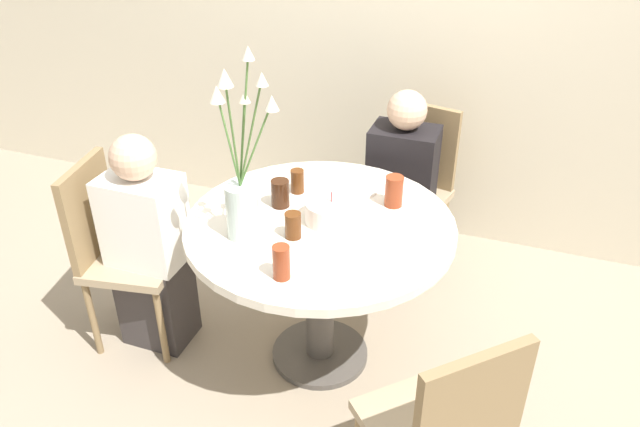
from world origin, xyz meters
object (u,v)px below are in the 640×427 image
Objects in this scene: birthday_cake at (331,211)px; drink_glass_3 at (281,262)px; drink_glass_2 at (297,181)px; drink_glass_4 at (280,193)px; person_guest at (149,251)px; drink_glass_0 at (293,225)px; person_woman at (401,194)px; flower_vase at (242,189)px; side_plate at (357,188)px; chair_left_flank at (116,244)px; drink_glass_1 at (394,191)px; chair_far_back at (414,180)px.

drink_glass_3 is (-0.04, -0.44, 0.02)m from birthday_cake.
drink_glass_3 is at bearing -73.45° from drink_glass_2.
drink_glass_4 is 0.69m from person_guest.
person_woman is (0.24, 0.92, -0.30)m from drink_glass_0.
birthday_cake is 0.29× the size of flower_vase.
side_plate is at bearing 24.86° from drink_glass_2.
chair_left_flank reaches higher than drink_glass_1.
chair_left_flank is at bearing -154.36° from drink_glass_2.
flower_vase is 0.69m from drink_glass_1.
person_woman is at bearing 57.99° from drink_glass_2.
chair_far_back is 6.90× the size of drink_glass_3.
side_plate is 0.22m from drink_glass_1.
drink_glass_1 is 0.44m from drink_glass_2.
flower_vase is at bearing -138.23° from drink_glass_1.
person_guest is at bearing -151.94° from side_plate.
flower_vase is at bearing -140.82° from birthday_cake.
person_guest is (-0.54, 0.08, -0.46)m from flower_vase.
person_woman reaches higher than drink_glass_0.
person_woman and person_guest have the same top height.
chair_far_back is at bearing 75.92° from drink_glass_0.
drink_glass_0 is 0.79m from person_guest.
drink_glass_0 is (0.88, 0.01, 0.29)m from chair_left_flank.
drink_glass_1 is at bearing -81.17° from chair_left_flank.
drink_glass_2 is (0.06, 0.41, -0.16)m from flower_vase.
birthday_cake is 0.89m from person_guest.
chair_left_flank reaches higher than birthday_cake.
flower_vase reaches higher than birthday_cake.
chair_far_back is 8.48× the size of drink_glass_2.
person_woman reaches higher than birthday_cake.
drink_glass_0 is 1.00× the size of drink_glass_2.
person_woman is at bearing 79.92° from birthday_cake.
chair_left_flank is at bearing -123.94° from chair_far_back.
birthday_cake reaches higher than drink_glass_3.
chair_left_flank is at bearing -154.55° from side_plate.
flower_vase is 7.09× the size of drink_glass_2.
drink_glass_3 is at bearing -98.35° from person_woman.
flower_vase reaches higher than drink_glass_3.
person_guest reaches higher than chair_left_flank.
drink_glass_4 is (-0.21, 0.48, -0.01)m from drink_glass_3.
drink_glass_1 is at bearing 19.62° from person_guest.
birthday_cake is 1.66× the size of drink_glass_3.
drink_glass_0 is 0.27m from drink_glass_3.
chair_far_back is 1.59m from chair_left_flank.
person_guest is at bearing -169.17° from birthday_cake.
birthday_cake is 0.21× the size of person_woman.
side_plate is at bearing -90.89° from chair_far_back.
person_woman is at bearing 98.34° from drink_glass_1.
drink_glass_2 is at bearing 141.10° from birthday_cake.
drink_glass_3 is 1.10× the size of drink_glass_4.
drink_glass_3 is (0.94, -0.25, 0.30)m from chair_left_flank.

